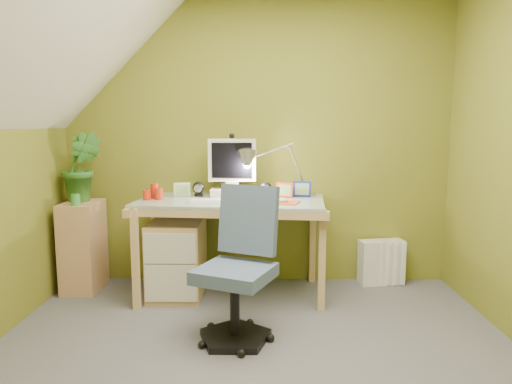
{
  "coord_description": "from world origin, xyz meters",
  "views": [
    {
      "loc": [
        0.05,
        -2.34,
        1.33
      ],
      "look_at": [
        0.0,
        1.0,
        0.85
      ],
      "focal_mm": 33.0,
      "sensor_mm": 36.0,
      "label": 1
    }
  ],
  "objects_px": {
    "desk": "(231,247)",
    "desk_lamp": "(288,158)",
    "task_chair": "(235,272)",
    "radiator": "(381,262)",
    "side_ledge": "(83,246)",
    "monitor": "(232,167)",
    "potted_plant": "(81,167)"
  },
  "relations": [
    {
      "from": "desk",
      "to": "desk_lamp",
      "type": "height_order",
      "value": "desk_lamp"
    },
    {
      "from": "monitor",
      "to": "radiator",
      "type": "xyz_separation_m",
      "value": [
        1.24,
        0.09,
        -0.81
      ]
    },
    {
      "from": "side_ledge",
      "to": "potted_plant",
      "type": "height_order",
      "value": "potted_plant"
    },
    {
      "from": "potted_plant",
      "to": "radiator",
      "type": "relative_size",
      "value": 1.5
    },
    {
      "from": "task_chair",
      "to": "potted_plant",
      "type": "bearing_deg",
      "value": 166.4
    },
    {
      "from": "monitor",
      "to": "radiator",
      "type": "distance_m",
      "value": 1.49
    },
    {
      "from": "side_ledge",
      "to": "task_chair",
      "type": "xyz_separation_m",
      "value": [
        1.28,
        -0.91,
        0.08
      ]
    },
    {
      "from": "desk",
      "to": "side_ledge",
      "type": "height_order",
      "value": "desk"
    },
    {
      "from": "task_chair",
      "to": "radiator",
      "type": "bearing_deg",
      "value": 65.87
    },
    {
      "from": "task_chair",
      "to": "side_ledge",
      "type": "bearing_deg",
      "value": 167.86
    },
    {
      "from": "desk",
      "to": "monitor",
      "type": "xyz_separation_m",
      "value": [
        0.0,
        0.18,
        0.62
      ]
    },
    {
      "from": "monitor",
      "to": "task_chair",
      "type": "xyz_separation_m",
      "value": [
        0.07,
        -0.99,
        -0.56
      ]
    },
    {
      "from": "desk_lamp",
      "to": "radiator",
      "type": "distance_m",
      "value": 1.19
    },
    {
      "from": "desk_lamp",
      "to": "side_ledge",
      "type": "relative_size",
      "value": 0.86
    },
    {
      "from": "side_ledge",
      "to": "potted_plant",
      "type": "xyz_separation_m",
      "value": [
        0.0,
        0.05,
        0.64
      ]
    },
    {
      "from": "task_chair",
      "to": "radiator",
      "type": "xyz_separation_m",
      "value": [
        1.17,
        1.08,
        -0.25
      ]
    },
    {
      "from": "task_chair",
      "to": "monitor",
      "type": "bearing_deg",
      "value": 117.56
    },
    {
      "from": "monitor",
      "to": "desk_lamp",
      "type": "relative_size",
      "value": 0.77
    },
    {
      "from": "monitor",
      "to": "potted_plant",
      "type": "relative_size",
      "value": 0.86
    },
    {
      "from": "desk_lamp",
      "to": "side_ledge",
      "type": "xyz_separation_m",
      "value": [
        -1.65,
        -0.08,
        -0.71
      ]
    },
    {
      "from": "desk",
      "to": "desk_lamp",
      "type": "bearing_deg",
      "value": 26.99
    },
    {
      "from": "potted_plant",
      "to": "side_ledge",
      "type": "bearing_deg",
      "value": -90.0
    },
    {
      "from": "desk",
      "to": "task_chair",
      "type": "distance_m",
      "value": 0.81
    },
    {
      "from": "potted_plant",
      "to": "desk",
      "type": "bearing_deg",
      "value": -7.12
    },
    {
      "from": "desk",
      "to": "monitor",
      "type": "distance_m",
      "value": 0.64
    },
    {
      "from": "desk_lamp",
      "to": "task_chair",
      "type": "relative_size",
      "value": 0.71
    },
    {
      "from": "monitor",
      "to": "desk_lamp",
      "type": "height_order",
      "value": "desk_lamp"
    },
    {
      "from": "desk",
      "to": "desk_lamp",
      "type": "xyz_separation_m",
      "value": [
        0.45,
        0.18,
        0.69
      ]
    },
    {
      "from": "task_chair",
      "to": "radiator",
      "type": "height_order",
      "value": "task_chair"
    },
    {
      "from": "desk_lamp",
      "to": "radiator",
      "type": "height_order",
      "value": "desk_lamp"
    },
    {
      "from": "desk",
      "to": "radiator",
      "type": "distance_m",
      "value": 1.29
    },
    {
      "from": "desk",
      "to": "radiator",
      "type": "relative_size",
      "value": 3.83
    }
  ]
}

